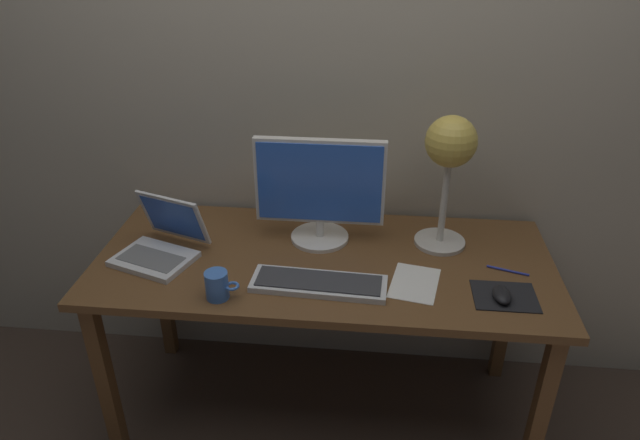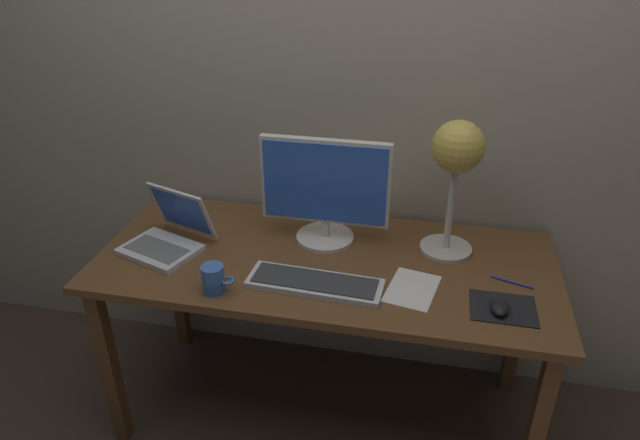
% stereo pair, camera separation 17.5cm
% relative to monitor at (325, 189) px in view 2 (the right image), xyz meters
% --- Properties ---
extents(ground_plane, '(4.80, 4.80, 0.00)m').
position_rel_monitor_xyz_m(ground_plane, '(0.03, -0.13, -0.95)').
color(ground_plane, '#47382D').
rests_on(ground_plane, ground).
extents(back_wall, '(4.80, 0.06, 2.60)m').
position_rel_monitor_xyz_m(back_wall, '(0.03, 0.27, 0.35)').
color(back_wall, '#B2A893').
rests_on(back_wall, ground).
extents(desk, '(1.60, 0.70, 0.74)m').
position_rel_monitor_xyz_m(desk, '(0.03, -0.13, -0.29)').
color(desk, brown).
rests_on(desk, ground).
extents(monitor, '(0.46, 0.21, 0.39)m').
position_rel_monitor_xyz_m(monitor, '(0.00, 0.00, 0.00)').
color(monitor, silver).
rests_on(monitor, desk).
extents(keyboard_main, '(0.45, 0.16, 0.03)m').
position_rel_monitor_xyz_m(keyboard_main, '(0.02, -0.30, -0.19)').
color(keyboard_main, silver).
rests_on(keyboard_main, desk).
extents(laptop, '(0.33, 0.33, 0.21)m').
position_rel_monitor_xyz_m(laptop, '(-0.54, -0.15, -0.15)').
color(laptop, silver).
rests_on(laptop, desk).
extents(desk_lamp, '(0.18, 0.18, 0.48)m').
position_rel_monitor_xyz_m(desk_lamp, '(0.44, 0.01, 0.15)').
color(desk_lamp, beige).
rests_on(desk_lamp, desk).
extents(mousepad, '(0.20, 0.16, 0.00)m').
position_rel_monitor_xyz_m(mousepad, '(0.62, -0.30, -0.20)').
color(mousepad, black).
rests_on(mousepad, desk).
extents(mouse, '(0.06, 0.10, 0.03)m').
position_rel_monitor_xyz_m(mouse, '(0.61, -0.32, -0.19)').
color(mouse, black).
rests_on(mouse, mousepad).
extents(coffee_mug, '(0.11, 0.07, 0.09)m').
position_rel_monitor_xyz_m(coffee_mug, '(-0.28, -0.39, -0.16)').
color(coffee_mug, '#3F72CC').
rests_on(coffee_mug, desk).
extents(paper_sheet_near_mouse, '(0.19, 0.23, 0.00)m').
position_rel_monitor_xyz_m(paper_sheet_near_mouse, '(0.34, -0.25, -0.20)').
color(paper_sheet_near_mouse, white).
rests_on(paper_sheet_near_mouse, desk).
extents(pen, '(0.14, 0.05, 0.01)m').
position_rel_monitor_xyz_m(pen, '(0.66, -0.15, -0.20)').
color(pen, '#2633A5').
rests_on(pen, desk).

